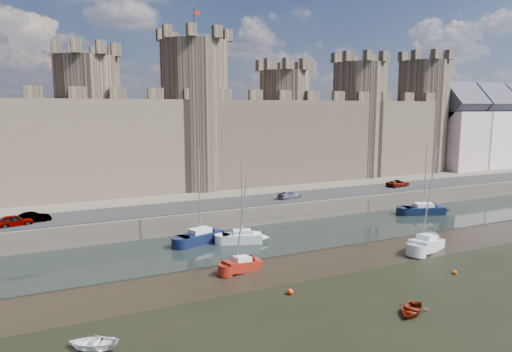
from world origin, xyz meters
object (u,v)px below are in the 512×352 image
Objects in this scene: car_3 at (398,183)px; car_0 at (14,221)px; car_1 at (33,218)px; sailboat_2 at (242,237)px; sailboat_4 at (242,264)px; car_2 at (290,195)px; sailboat_3 at (423,209)px; sailboat_5 at (427,243)px; sailboat_1 at (200,236)px.

car_0 is at bearing 82.95° from car_3.
sailboat_2 is at bearing -125.69° from car_1.
sailboat_4 is (19.62, -16.91, -2.45)m from car_0.
sailboat_4 is at bearing 108.64° from car_3.
sailboat_2 reaches higher than sailboat_4.
car_2 is 0.40× the size of sailboat_2.
sailboat_3 is at bearing -108.83° from car_0.
car_0 is 0.33× the size of sailboat_5.
sailboat_2 is at bearing -44.76° from sailboat_1.
sailboat_3 reaches higher than car_1.
car_0 is at bearing 141.32° from sailboat_1.
sailboat_3 is at bearing -110.15° from car_1.
sailboat_1 is 10.17m from sailboat_4.
sailboat_2 is 29.37m from sailboat_3.
sailboat_3 reaches higher than car_0.
car_2 is 23.17m from sailboat_4.
car_3 reaches higher than car_2.
sailboat_3 reaches higher than car_3.
sailboat_4 is at bearing 124.85° from car_2.
car_1 is at bearing 75.02° from car_2.
car_2 is 0.38× the size of sailboat_3.
car_0 is 0.42× the size of sailboat_4.
car_3 is at bearing -102.03° from car_2.
sailboat_2 reaches higher than car_2.
car_3 is (53.55, 0.65, -0.02)m from car_1.
sailboat_1 is at bearing 94.16° from car_3.
car_0 is 20.18m from sailboat_1.
sailboat_3 is (-2.92, -8.57, -2.30)m from car_3.
sailboat_3 is 0.90× the size of sailboat_5.
car_3 is 9.34m from sailboat_3.
sailboat_4 is 0.79× the size of sailboat_5.
sailboat_2 is at bearing 99.18° from car_3.
sailboat_5 is at bearing -129.51° from car_1.
sailboat_5 is at bearing 135.73° from car_3.
car_2 is 0.34× the size of sailboat_5.
car_0 is at bearing 177.63° from sailboat_2.
car_3 is 37.50m from sailboat_1.
sailboat_4 is (-32.83, -9.83, -0.11)m from sailboat_3.
car_0 is at bearing 103.49° from car_1.
car_1 is 0.38× the size of sailboat_2.
sailboat_1 reaches higher than car_1.
car_3 is 0.38× the size of sailboat_5.
sailboat_2 is (-32.24, -10.33, -2.31)m from car_3.
car_2 is at bearing -101.71° from car_1.
car_3 is at bearing -100.57° from car_1.
sailboat_4 is at bearing -95.00° from sailboat_2.
car_1 is 53.56m from car_3.
sailboat_2 is at bearing -122.06° from car_0.
sailboat_1 is 33.59m from sailboat_3.
car_1 is (1.82, 0.84, -0.03)m from car_0.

